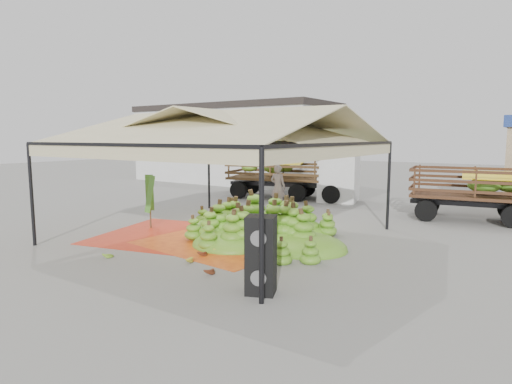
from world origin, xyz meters
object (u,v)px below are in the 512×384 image
Objects in this scene: speaker_stack at (261,255)px; truck_left at (297,172)px; vendor at (278,187)px; banana_heap at (264,219)px; truck_right at (505,189)px.

truck_left is (-5.83, 12.40, 0.59)m from speaker_stack.
banana_heap is at bearing 115.23° from vendor.
vendor reaches higher than banana_heap.
vendor is 3.65m from truck_left.
truck_right is at bearing 50.37° from banana_heap.
truck_left reaches higher than truck_right.
speaker_stack is at bearing 117.68° from vendor.
banana_heap is 9.22m from truck_left.
speaker_stack is at bearing -58.12° from banana_heap.
vendor is at bearing -173.52° from truck_right.
speaker_stack is 0.81× the size of vendor.
truck_right is (5.97, 7.21, 0.63)m from banana_heap.
truck_left reaches higher than banana_heap.
banana_heap is at bearing -137.64° from truck_right.
banana_heap is 0.97× the size of truck_right.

